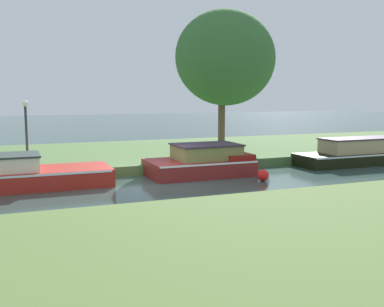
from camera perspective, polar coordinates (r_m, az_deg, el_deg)
ground_plane at (r=16.55m, az=-3.87°, el=-3.87°), size 120.00×120.00×0.00m
riverbank_far at (r=23.19m, az=-9.24°, el=-0.21°), size 72.00×10.00×0.40m
riverbank_near at (r=8.70m, az=15.32°, el=-13.22°), size 72.00×10.00×0.40m
black_barge at (r=22.60m, az=20.08°, el=0.05°), size 5.92×1.87×1.24m
maroon_cruiser at (r=18.31m, az=1.33°, el=-1.07°), size 4.14×2.34×1.26m
willow_tree_left at (r=24.69m, az=4.32°, el=11.86°), size 5.59×3.92×7.30m
lamp_post at (r=19.27m, az=-20.08°, el=3.47°), size 0.24×0.24×2.60m
mooring_post_near at (r=19.28m, az=-2.44°, el=-0.04°), size 0.16×0.16×0.68m
channel_buoy at (r=17.27m, az=8.88°, el=-2.72°), size 0.44×0.44×0.44m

